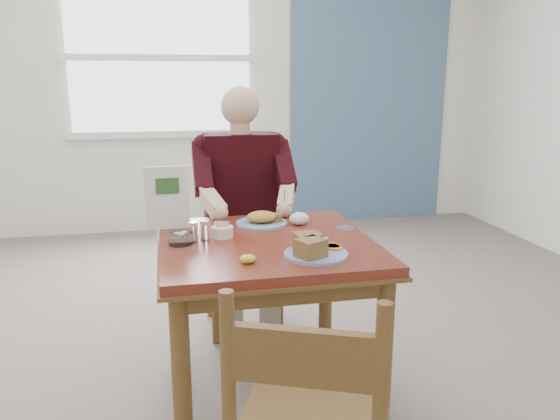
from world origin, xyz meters
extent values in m
plane|color=#6B5D56|center=(0.00, 0.00, 0.00)|extent=(6.00, 6.00, 0.00)
plane|color=white|center=(0.00, 3.00, 1.40)|extent=(5.50, 0.00, 5.50)
cube|color=slate|center=(1.60, 2.98, 1.40)|extent=(1.60, 0.02, 2.80)
ellipsoid|color=yellow|center=(-0.12, -0.28, 0.77)|extent=(0.06, 0.05, 0.03)
ellipsoid|color=white|center=(0.20, 0.22, 0.78)|extent=(0.12, 0.11, 0.06)
cylinder|color=silver|center=(0.38, 0.09, 0.76)|extent=(0.11, 0.11, 0.01)
cube|color=white|center=(-0.40, 2.97, 1.60)|extent=(1.60, 0.02, 1.30)
cube|color=white|center=(-0.40, 2.96, 0.92)|extent=(1.72, 0.04, 0.06)
cube|color=white|center=(-0.40, 2.96, 1.60)|extent=(1.72, 0.04, 0.06)
cube|color=maroon|center=(0.00, 0.00, 0.73)|extent=(0.90, 0.90, 0.04)
cube|color=brown|center=(0.00, 0.00, 0.70)|extent=(0.92, 0.92, 0.01)
cylinder|color=brown|center=(-0.39, -0.39, 0.35)|extent=(0.07, 0.07, 0.71)
cylinder|color=brown|center=(0.39, -0.39, 0.35)|extent=(0.07, 0.07, 0.71)
cylinder|color=brown|center=(-0.39, 0.39, 0.35)|extent=(0.07, 0.07, 0.71)
cylinder|color=brown|center=(0.39, 0.39, 0.35)|extent=(0.07, 0.07, 0.71)
cube|color=brown|center=(0.00, -0.39, 0.66)|extent=(0.80, 0.03, 0.08)
cube|color=brown|center=(0.00, 0.39, 0.66)|extent=(0.80, 0.03, 0.08)
cube|color=brown|center=(-0.39, 0.00, 0.66)|extent=(0.03, 0.80, 0.08)
cube|color=brown|center=(0.39, 0.00, 0.66)|extent=(0.03, 0.80, 0.08)
cylinder|color=brown|center=(-0.18, 0.57, 0.23)|extent=(0.04, 0.04, 0.45)
cylinder|color=brown|center=(0.18, 0.57, 0.23)|extent=(0.04, 0.04, 0.45)
cylinder|color=brown|center=(-0.18, 0.93, 0.23)|extent=(0.04, 0.04, 0.45)
cylinder|color=brown|center=(0.18, 0.93, 0.23)|extent=(0.04, 0.04, 0.45)
cube|color=brown|center=(0.00, 0.75, 0.47)|extent=(0.42, 0.42, 0.03)
cylinder|color=brown|center=(-0.18, 0.93, 0.70)|extent=(0.04, 0.04, 0.50)
cylinder|color=brown|center=(0.18, 0.93, 0.70)|extent=(0.04, 0.04, 0.50)
cube|color=brown|center=(0.00, 0.93, 0.80)|extent=(0.38, 0.03, 0.14)
cylinder|color=brown|center=(-0.29, -1.03, 0.70)|extent=(0.05, 0.05, 0.50)
cylinder|color=brown|center=(0.04, -1.17, 0.70)|extent=(0.05, 0.05, 0.50)
cube|color=brown|center=(-0.12, -1.10, 0.80)|extent=(0.36, 0.17, 0.14)
cube|color=gray|center=(-0.10, 0.63, 0.54)|extent=(0.13, 0.38, 0.12)
cube|color=gray|center=(0.10, 0.63, 0.54)|extent=(0.13, 0.38, 0.12)
cube|color=gray|center=(-0.10, 0.45, 0.24)|extent=(0.10, 0.10, 0.48)
cube|color=gray|center=(0.10, 0.45, 0.24)|extent=(0.10, 0.10, 0.48)
cube|color=black|center=(0.00, 0.78, 0.84)|extent=(0.40, 0.22, 0.58)
sphere|color=black|center=(-0.19, 0.78, 1.06)|extent=(0.15, 0.15, 0.15)
sphere|color=black|center=(0.19, 0.78, 1.06)|extent=(0.15, 0.15, 0.15)
cylinder|color=#D4A886|center=(0.00, 0.76, 1.15)|extent=(0.11, 0.11, 0.08)
sphere|color=#D4A886|center=(0.00, 0.76, 1.28)|extent=(0.21, 0.21, 0.21)
cube|color=black|center=(-0.22, 0.67, 0.96)|extent=(0.09, 0.29, 0.27)
cube|color=black|center=(0.22, 0.67, 0.96)|extent=(0.09, 0.29, 0.27)
sphere|color=black|center=(-0.22, 0.55, 0.86)|extent=(0.09, 0.09, 0.09)
sphere|color=black|center=(0.22, 0.55, 0.86)|extent=(0.09, 0.09, 0.09)
cube|color=#D4A886|center=(-0.19, 0.46, 0.82)|extent=(0.14, 0.23, 0.14)
cube|color=#D4A886|center=(0.19, 0.46, 0.82)|extent=(0.14, 0.23, 0.14)
sphere|color=#D4A886|center=(-0.16, 0.37, 0.79)|extent=(0.08, 0.08, 0.08)
sphere|color=#D4A886|center=(0.16, 0.37, 0.79)|extent=(0.08, 0.08, 0.08)
cylinder|color=silver|center=(0.16, 0.37, 0.84)|extent=(0.01, 0.05, 0.12)
cylinder|color=white|center=(0.15, -0.25, 0.76)|extent=(0.32, 0.32, 0.01)
cube|color=#A37948|center=(0.12, -0.29, 0.80)|extent=(0.13, 0.13, 0.07)
cube|color=#A37948|center=(0.13, -0.21, 0.80)|extent=(0.11, 0.10, 0.07)
cylinder|color=orange|center=(0.24, -0.22, 0.77)|extent=(0.07, 0.07, 0.01)
cylinder|color=orange|center=(0.23, -0.20, 0.77)|extent=(0.08, 0.08, 0.01)
cylinder|color=orange|center=(0.23, -0.18, 0.77)|extent=(0.08, 0.08, 0.01)
cube|color=pink|center=(0.20, -0.14, 0.78)|extent=(0.07, 0.07, 0.03)
cylinder|color=white|center=(0.02, 0.25, 0.76)|extent=(0.28, 0.28, 0.01)
ellipsoid|color=gold|center=(0.02, 0.25, 0.79)|extent=(0.16, 0.14, 0.05)
cube|color=#A37948|center=(0.08, 0.26, 0.78)|extent=(0.10, 0.07, 0.04)
cylinder|color=white|center=(-0.18, 0.08, 0.77)|extent=(0.10, 0.10, 0.05)
cube|color=pink|center=(-0.19, 0.08, 0.81)|extent=(0.04, 0.02, 0.02)
cube|color=#6699D8|center=(-0.17, 0.09, 0.81)|extent=(0.04, 0.02, 0.02)
cube|color=#EAD159|center=(-0.18, 0.07, 0.81)|extent=(0.03, 0.03, 0.02)
cube|color=white|center=(-0.20, 0.10, 0.81)|extent=(0.04, 0.01, 0.02)
cylinder|color=white|center=(-0.31, 0.04, 0.79)|extent=(0.05, 0.05, 0.07)
cylinder|color=silver|center=(-0.31, 0.04, 0.83)|extent=(0.05, 0.05, 0.02)
cylinder|color=white|center=(-0.26, 0.06, 0.79)|extent=(0.05, 0.05, 0.07)
cylinder|color=silver|center=(-0.26, 0.06, 0.83)|extent=(0.05, 0.05, 0.02)
cylinder|color=white|center=(-0.36, 0.02, 0.77)|extent=(0.12, 0.12, 0.05)
cylinder|color=white|center=(-0.37, 0.02, 0.79)|extent=(0.03, 0.03, 0.02)
cylinder|color=white|center=(-0.34, 0.03, 0.79)|extent=(0.03, 0.03, 0.02)
cylinder|color=white|center=(-0.36, 0.01, 0.79)|extent=(0.03, 0.03, 0.02)
cube|color=white|center=(-0.41, 0.27, 0.90)|extent=(0.20, 0.02, 0.29)
cube|color=#2D5926|center=(-0.40, 0.26, 0.95)|extent=(0.10, 0.01, 0.07)
camera|label=1|loc=(-0.41, -2.20, 1.43)|focal=35.00mm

